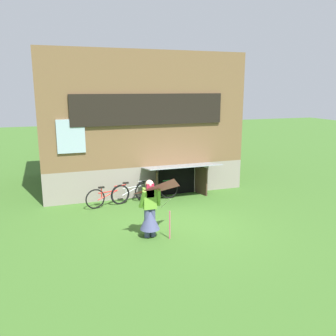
{
  "coord_description": "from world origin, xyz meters",
  "views": [
    {
      "loc": [
        -3.44,
        -8.95,
        3.85
      ],
      "look_at": [
        -0.0,
        1.02,
        1.47
      ],
      "focal_mm": 38.18,
      "sensor_mm": 36.0,
      "label": 1
    }
  ],
  "objects": [
    {
      "name": "kite",
      "position": [
        -0.57,
        -1.07,
        1.24
      ],
      "size": [
        1.17,
        1.26,
        1.52
      ],
      "color": "#E54C7F",
      "rests_on": "ground_plane"
    },
    {
      "name": "ground_plane",
      "position": [
        0.0,
        0.0,
        0.0
      ],
      "size": [
        60.0,
        60.0,
        0.0
      ],
      "primitive_type": "plane",
      "color": "#386023"
    },
    {
      "name": "person",
      "position": [
        -1.01,
        -0.45,
        0.65
      ],
      "size": [
        0.61,
        0.52,
        1.55
      ],
      "rotation": [
        0.0,
        0.0,
        0.08
      ],
      "color": "#474C75",
      "rests_on": "ground_plane"
    },
    {
      "name": "bicycle_silver",
      "position": [
        -0.77,
        2.6,
        0.36
      ],
      "size": [
        1.56,
        0.48,
        0.73
      ],
      "rotation": [
        0.0,
        0.0,
        0.28
      ],
      "color": "black",
      "rests_on": "ground_plane"
    },
    {
      "name": "bicycle_green",
      "position": [
        0.11,
        2.56,
        0.35
      ],
      "size": [
        1.57,
        0.08,
        0.71
      ],
      "rotation": [
        0.0,
        0.0,
        -0.01
      ],
      "color": "black",
      "rests_on": "ground_plane"
    },
    {
      "name": "bicycle_red",
      "position": [
        -1.63,
        2.38,
        0.35
      ],
      "size": [
        1.52,
        0.39,
        0.71
      ],
      "rotation": [
        0.0,
        0.0,
        0.22
      ],
      "color": "black",
      "rests_on": "ground_plane"
    },
    {
      "name": "log_house",
      "position": [
        0.0,
        5.55,
        2.55
      ],
      "size": [
        7.35,
        6.22,
        5.11
      ],
      "color": "gray",
      "rests_on": "ground_plane"
    }
  ]
}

